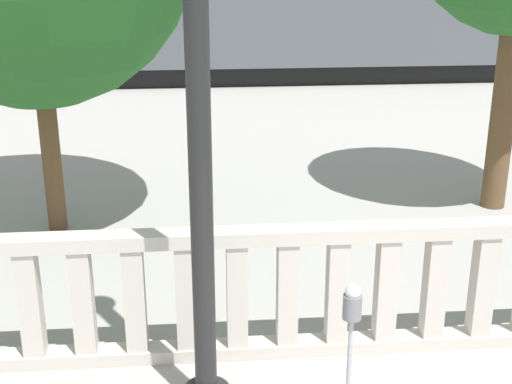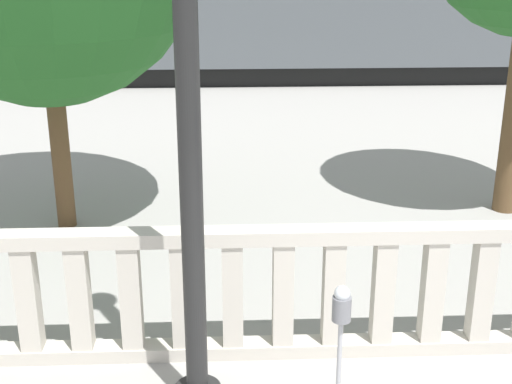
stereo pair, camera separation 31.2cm
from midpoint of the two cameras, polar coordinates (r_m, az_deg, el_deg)
name	(u,v)px [view 2 (the right image)]	position (r m, az deg, el deg)	size (l,w,h in m)	color
balustrade	(358,291)	(7.17, 9.41, -7.87)	(16.87, 0.24, 1.37)	#BCB5A8
lamppost	(189,111)	(5.53, -3.81, 6.46)	(0.42, 0.42, 5.17)	black
parking_meter	(341,317)	(5.95, 8.35, -9.87)	(0.16, 0.16, 1.34)	#99999E
train_near	(239,19)	(20.92, -0.97, 13.63)	(29.27, 2.95, 3.85)	black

